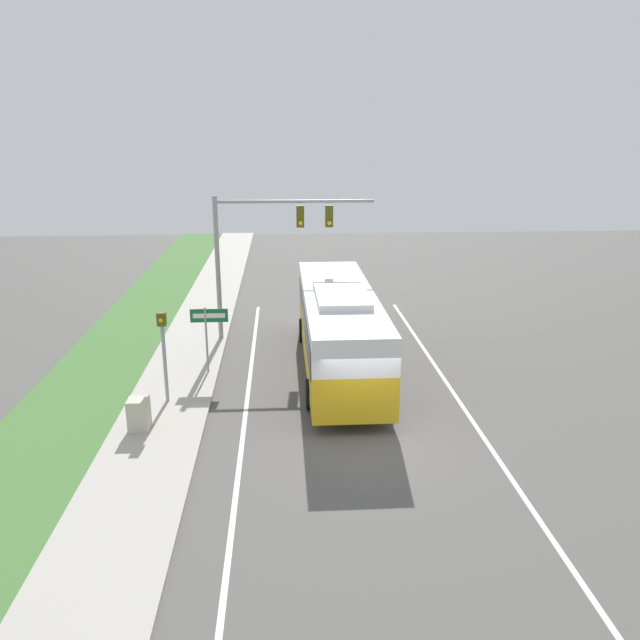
{
  "coord_description": "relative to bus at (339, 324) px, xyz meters",
  "views": [
    {
      "loc": [
        -2.35,
        -16.65,
        8.71
      ],
      "look_at": [
        -0.87,
        6.77,
        1.69
      ],
      "focal_mm": 35.0,
      "sensor_mm": 36.0,
      "label": 1
    }
  ],
  "objects": [
    {
      "name": "signal_gantry",
      "position": [
        -2.76,
        3.82,
        2.69
      ],
      "size": [
        6.71,
        0.41,
        6.27
      ],
      "color": "#939399",
      "rests_on": "ground_plane"
    },
    {
      "name": "pedestrian_signal",
      "position": [
        -6.02,
        -2.87,
        0.34
      ],
      "size": [
        0.28,
        0.34,
        3.2
      ],
      "color": "#939399",
      "rests_on": "ground_plane"
    },
    {
      "name": "lane_divider_far",
      "position": [
        3.83,
        -5.76,
        -1.82
      ],
      "size": [
        0.14,
        30.0,
        0.01
      ],
      "color": "silver",
      "rests_on": "ground_plane"
    },
    {
      "name": "bus",
      "position": [
        0.0,
        0.0,
        0.0
      ],
      "size": [
        2.78,
        11.31,
        3.32
      ],
      "color": "gold",
      "rests_on": "ground_plane"
    },
    {
      "name": "grass_verge",
      "position": [
        -9.17,
        -5.76,
        -1.78
      ],
      "size": [
        3.6,
        80.0,
        0.1
      ],
      "color": "#477538",
      "rests_on": "ground_plane"
    },
    {
      "name": "sidewalk",
      "position": [
        -5.97,
        -5.76,
        -1.77
      ],
      "size": [
        2.8,
        80.0,
        0.12
      ],
      "color": "#ADA89E",
      "rests_on": "ground_plane"
    },
    {
      "name": "ground_plane",
      "position": [
        0.23,
        -5.76,
        -1.83
      ],
      "size": [
        80.0,
        80.0,
        0.0
      ],
      "primitive_type": "plane",
      "color": "#565451"
    },
    {
      "name": "street_sign",
      "position": [
        -4.87,
        -0.26,
        0.06
      ],
      "size": [
        1.38,
        0.08,
        2.62
      ],
      "color": "#939399",
      "rests_on": "ground_plane"
    },
    {
      "name": "lane_divider_near",
      "position": [
        -3.37,
        -5.76,
        -1.82
      ],
      "size": [
        0.14,
        30.0,
        0.01
      ],
      "color": "silver",
      "rests_on": "ground_plane"
    },
    {
      "name": "utility_cabinet",
      "position": [
        -6.49,
        -4.95,
        -1.22
      ],
      "size": [
        0.61,
        0.61,
        0.99
      ],
      "color": "#B7B29E",
      "rests_on": "sidewalk"
    }
  ]
}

